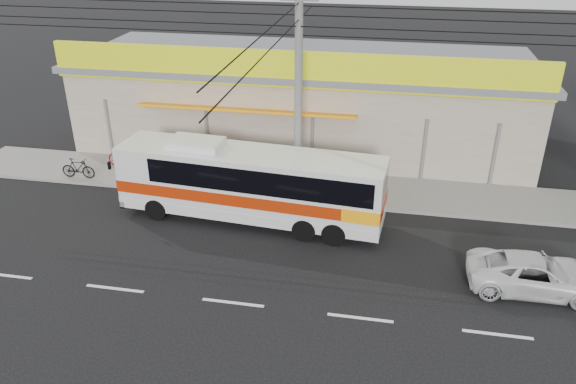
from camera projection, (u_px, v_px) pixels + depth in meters
name	position (u px, v px, depth m)	size (l,w,h in m)	color
ground	(252.00, 259.00, 19.88)	(120.00, 120.00, 0.00)	black
sidewalk	(284.00, 184.00, 25.11)	(30.00, 3.20, 0.15)	slate
lane_markings	(233.00, 303.00, 17.69)	(50.00, 0.12, 0.01)	silver
storefront_building	(304.00, 99.00, 28.96)	(22.60, 9.20, 5.70)	gray
coach_bus	(254.00, 181.00, 21.63)	(10.54, 3.06, 3.20)	silver
motorbike_red	(126.00, 158.00, 26.25)	(0.69, 1.98, 1.04)	maroon
motorbike_dark	(78.00, 168.00, 25.34)	(0.44, 1.57, 0.94)	black
white_car	(535.00, 274.00, 18.07)	(1.97, 4.26, 1.19)	silver
utility_pole	(299.00, 19.00, 19.98)	(34.00, 14.00, 9.19)	#62625F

